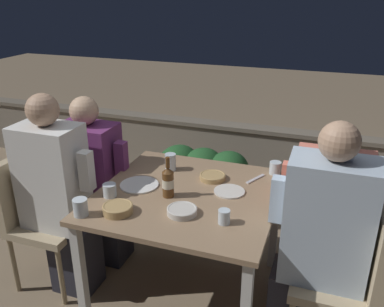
{
  "coord_description": "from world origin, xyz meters",
  "views": [
    {
      "loc": [
        0.73,
        -1.99,
        1.86
      ],
      "look_at": [
        0.0,
        0.08,
        0.96
      ],
      "focal_mm": 38.0,
      "sensor_mm": 36.0,
      "label": 1
    }
  ],
  "objects_px": {
    "person_white_polo": "(59,196)",
    "chair_right_far": "(356,233)",
    "person_purple_stripe": "(96,181)",
    "person_coral_top": "(321,218)",
    "chair_left_near": "(36,208)",
    "beer_bottle": "(168,182)",
    "chair_left_far": "(72,186)",
    "person_blue_shirt": "(318,243)",
    "chair_right_near": "(355,270)"
  },
  "relations": [
    {
      "from": "person_white_polo",
      "to": "person_coral_top",
      "type": "xyz_separation_m",
      "value": [
        1.54,
        0.38,
        -0.06
      ]
    },
    {
      "from": "person_white_polo",
      "to": "chair_right_far",
      "type": "relative_size",
      "value": 1.47
    },
    {
      "from": "chair_right_near",
      "to": "beer_bottle",
      "type": "relative_size",
      "value": 3.67
    },
    {
      "from": "chair_right_near",
      "to": "chair_right_far",
      "type": "relative_size",
      "value": 1.0
    },
    {
      "from": "chair_right_near",
      "to": "beer_bottle",
      "type": "height_order",
      "value": "beer_bottle"
    },
    {
      "from": "chair_left_near",
      "to": "beer_bottle",
      "type": "height_order",
      "value": "beer_bottle"
    },
    {
      "from": "chair_left_near",
      "to": "chair_left_far",
      "type": "distance_m",
      "value": 0.35
    },
    {
      "from": "beer_bottle",
      "to": "person_purple_stripe",
      "type": "bearing_deg",
      "value": 159.24
    },
    {
      "from": "chair_left_near",
      "to": "person_coral_top",
      "type": "height_order",
      "value": "person_coral_top"
    },
    {
      "from": "chair_left_far",
      "to": "chair_right_near",
      "type": "bearing_deg",
      "value": -9.55
    },
    {
      "from": "chair_left_far",
      "to": "person_purple_stripe",
      "type": "distance_m",
      "value": 0.21
    },
    {
      "from": "person_coral_top",
      "to": "chair_right_near",
      "type": "bearing_deg",
      "value": -61.71
    },
    {
      "from": "chair_left_near",
      "to": "chair_right_near",
      "type": "xyz_separation_m",
      "value": [
        1.93,
        0.03,
        0.0
      ]
    },
    {
      "from": "person_blue_shirt",
      "to": "person_coral_top",
      "type": "bearing_deg",
      "value": 88.96
    },
    {
      "from": "chair_left_near",
      "to": "chair_right_far",
      "type": "xyz_separation_m",
      "value": [
        1.94,
        0.38,
        0.0
      ]
    },
    {
      "from": "chair_left_far",
      "to": "beer_bottle",
      "type": "height_order",
      "value": "beer_bottle"
    },
    {
      "from": "beer_bottle",
      "to": "chair_right_far",
      "type": "bearing_deg",
      "value": 14.87
    },
    {
      "from": "person_white_polo",
      "to": "person_blue_shirt",
      "type": "distance_m",
      "value": 1.54
    },
    {
      "from": "chair_left_near",
      "to": "chair_right_far",
      "type": "bearing_deg",
      "value": 11.04
    },
    {
      "from": "chair_left_near",
      "to": "person_blue_shirt",
      "type": "xyz_separation_m",
      "value": [
        1.73,
        0.03,
        0.12
      ]
    },
    {
      "from": "person_blue_shirt",
      "to": "person_purple_stripe",
      "type": "bearing_deg",
      "value": 168.01
    },
    {
      "from": "chair_left_near",
      "to": "chair_left_far",
      "type": "height_order",
      "value": "same"
    },
    {
      "from": "beer_bottle",
      "to": "chair_right_near",
      "type": "bearing_deg",
      "value": -3.91
    },
    {
      "from": "chair_left_far",
      "to": "chair_right_near",
      "type": "distance_m",
      "value": 1.92
    },
    {
      "from": "person_purple_stripe",
      "to": "chair_left_near",
      "type": "bearing_deg",
      "value": -124.15
    },
    {
      "from": "chair_right_near",
      "to": "person_blue_shirt",
      "type": "distance_m",
      "value": 0.23
    },
    {
      "from": "person_purple_stripe",
      "to": "person_coral_top",
      "type": "xyz_separation_m",
      "value": [
        1.5,
        0.03,
        -0.01
      ]
    },
    {
      "from": "person_blue_shirt",
      "to": "chair_right_near",
      "type": "bearing_deg",
      "value": 0.0
    },
    {
      "from": "person_blue_shirt",
      "to": "person_coral_top",
      "type": "distance_m",
      "value": 0.35
    },
    {
      "from": "person_purple_stripe",
      "to": "person_blue_shirt",
      "type": "xyz_separation_m",
      "value": [
        1.5,
        -0.32,
        0.05
      ]
    },
    {
      "from": "chair_left_near",
      "to": "chair_right_near",
      "type": "distance_m",
      "value": 1.93
    },
    {
      "from": "chair_left_near",
      "to": "person_blue_shirt",
      "type": "distance_m",
      "value": 1.73
    },
    {
      "from": "person_white_polo",
      "to": "beer_bottle",
      "type": "height_order",
      "value": "person_white_polo"
    },
    {
      "from": "person_white_polo",
      "to": "person_blue_shirt",
      "type": "height_order",
      "value": "same"
    },
    {
      "from": "person_coral_top",
      "to": "chair_right_far",
      "type": "bearing_deg",
      "value": 0.0
    },
    {
      "from": "person_coral_top",
      "to": "person_blue_shirt",
      "type": "bearing_deg",
      "value": -91.04
    },
    {
      "from": "chair_right_near",
      "to": "chair_right_far",
      "type": "xyz_separation_m",
      "value": [
        0.01,
        0.35,
        0.0
      ]
    },
    {
      "from": "person_white_polo",
      "to": "chair_right_far",
      "type": "distance_m",
      "value": 1.78
    },
    {
      "from": "chair_left_far",
      "to": "beer_bottle",
      "type": "xyz_separation_m",
      "value": [
        0.85,
        -0.25,
        0.29
      ]
    },
    {
      "from": "person_purple_stripe",
      "to": "person_coral_top",
      "type": "bearing_deg",
      "value": 1.24
    },
    {
      "from": "chair_right_far",
      "to": "chair_right_near",
      "type": "bearing_deg",
      "value": -91.63
    },
    {
      "from": "chair_right_near",
      "to": "person_coral_top",
      "type": "bearing_deg",
      "value": 118.29
    },
    {
      "from": "person_white_polo",
      "to": "chair_left_far",
      "type": "relative_size",
      "value": 1.47
    },
    {
      "from": "chair_right_far",
      "to": "beer_bottle",
      "type": "relative_size",
      "value": 3.67
    },
    {
      "from": "chair_left_near",
      "to": "person_purple_stripe",
      "type": "distance_m",
      "value": 0.42
    },
    {
      "from": "chair_right_near",
      "to": "person_blue_shirt",
      "type": "height_order",
      "value": "person_blue_shirt"
    },
    {
      "from": "chair_left_far",
      "to": "person_blue_shirt",
      "type": "xyz_separation_m",
      "value": [
        1.69,
        -0.32,
        0.12
      ]
    },
    {
      "from": "chair_right_near",
      "to": "person_coral_top",
      "type": "relative_size",
      "value": 0.74
    },
    {
      "from": "person_purple_stripe",
      "to": "chair_right_near",
      "type": "bearing_deg",
      "value": -10.64
    },
    {
      "from": "person_white_polo",
      "to": "chair_right_far",
      "type": "bearing_deg",
      "value": 12.24
    }
  ]
}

